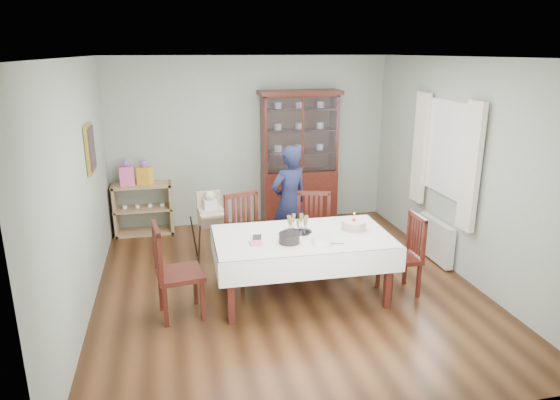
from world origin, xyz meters
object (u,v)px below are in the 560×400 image
object	(u,v)px
china_cabinet	(299,156)
chair_end_right	(400,270)
dining_table	(302,266)
champagne_tray	(298,228)
chair_far_left	(249,254)
gift_bag_pink	(127,174)
chair_end_left	(179,289)
gift_bag_orange	(145,173)
chair_far_right	(313,248)
high_chair	(211,233)
birthday_cake	(354,226)
sideboard	(144,209)
woman	(289,202)

from	to	relation	value
china_cabinet	chair_end_right	xyz separation A→B (m)	(0.53, -2.71, -0.84)
dining_table	champagne_tray	bearing A→B (deg)	110.11
china_cabinet	chair_far_left	size ratio (longest dim) A/B	2.05
gift_bag_pink	chair_end_left	bearing A→B (deg)	-76.28
dining_table	gift_bag_orange	world-z (taller)	gift_bag_orange
chair_far_right	high_chair	distance (m)	1.41
birthday_cake	chair_far_right	bearing A→B (deg)	111.88
sideboard	birthday_cake	bearing A→B (deg)	-45.96
sideboard	high_chair	distance (m)	1.59
dining_table	gift_bag_pink	size ratio (longest dim) A/B	5.09
chair_end_left	birthday_cake	size ratio (longest dim) A/B	3.26
china_cabinet	chair_end_right	distance (m)	2.89
high_chair	gift_bag_orange	distance (m)	1.64
chair_far_right	woman	world-z (taller)	woman
chair_far_right	chair_end_left	xyz separation A→B (m)	(-1.75, -0.84, 0.01)
birthday_cake	gift_bag_orange	xyz separation A→B (m)	(-2.42, 2.55, 0.15)
dining_table	chair_far_left	bearing A→B (deg)	128.37
chair_end_right	dining_table	bearing A→B (deg)	-96.93
chair_far_right	high_chair	xyz separation A→B (m)	(-1.27, 0.60, 0.08)
high_chair	gift_bag_orange	xyz separation A→B (m)	(-0.88, 1.26, 0.59)
chair_far_left	gift_bag_orange	distance (m)	2.40
dining_table	woman	distance (m)	1.30
sideboard	gift_bag_pink	xyz separation A→B (m)	(-0.20, -0.02, 0.58)
chair_end_right	birthday_cake	world-z (taller)	birthday_cake
chair_far_left	gift_bag_pink	distance (m)	2.55
woman	champagne_tray	xyz separation A→B (m)	(-0.18, -1.14, 0.04)
gift_bag_orange	high_chair	bearing A→B (deg)	-55.12
champagne_tray	dining_table	bearing A→B (deg)	-69.89
woman	birthday_cake	world-z (taller)	woman
gift_bag_pink	gift_bag_orange	distance (m)	0.27
china_cabinet	chair_far_left	world-z (taller)	china_cabinet
sideboard	champagne_tray	bearing A→B (deg)	-53.86
chair_far_left	champagne_tray	xyz separation A→B (m)	(0.48, -0.56, 0.50)
chair_far_left	chair_end_left	xyz separation A→B (m)	(-0.89, -0.78, -0.00)
chair_far_left	gift_bag_orange	bearing A→B (deg)	107.43
chair_end_right	high_chair	world-z (taller)	high_chair
china_cabinet	gift_bag_pink	xyz separation A→B (m)	(-2.70, 0.00, -0.15)
dining_table	woman	world-z (taller)	woman
champagne_tray	gift_bag_pink	size ratio (longest dim) A/B	0.84
high_chair	gift_bag_pink	distance (m)	1.80
chair_far_left	gift_bag_orange	size ratio (longest dim) A/B	2.80
high_chair	gift_bag_pink	world-z (taller)	gift_bag_pink
chair_far_right	champagne_tray	xyz separation A→B (m)	(-0.38, -0.62, 0.52)
gift_bag_orange	dining_table	bearing A→B (deg)	-55.02
high_chair	woman	bearing A→B (deg)	-10.80
chair_far_left	high_chair	distance (m)	0.78
high_chair	birthday_cake	xyz separation A→B (m)	(1.55, -1.29, 0.44)
champagne_tray	birthday_cake	world-z (taller)	birthday_cake
champagne_tray	birthday_cake	bearing A→B (deg)	-5.61
chair_end_right	birthday_cake	size ratio (longest dim) A/B	2.95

